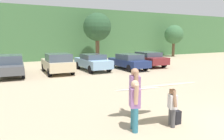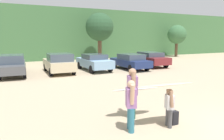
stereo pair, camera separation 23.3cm
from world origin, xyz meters
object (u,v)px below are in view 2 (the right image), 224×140
object	(u,v)px
parked_car_sky_blue	(94,62)
surfboard_cream	(166,85)
parked_car_champagne	(59,63)
surfboard_white	(135,89)
parked_car_navy	(130,61)
person_adult	(132,90)
parked_car_maroon	(150,58)
person_companion	(131,103)
parked_car_dark_gray	(13,65)
person_child	(169,106)
backpack_dropped	(172,117)

from	to	relation	value
parked_car_sky_blue	surfboard_cream	world-z (taller)	surfboard_cream
parked_car_champagne	surfboard_white	world-z (taller)	parked_car_champagne
parked_car_navy	person_adult	size ratio (longest dim) A/B	2.46
parked_car_maroon	person_companion	size ratio (longest dim) A/B	3.01
parked_car_dark_gray	surfboard_white	bearing A→B (deg)	-157.77
parked_car_sky_blue	surfboard_cream	xyz separation A→B (m)	(-2.14, -11.79, 0.61)
person_child	backpack_dropped	xyz separation A→B (m)	(0.28, 0.14, -0.48)
parked_car_maroon	surfboard_white	bearing A→B (deg)	145.90
surfboard_cream	backpack_dropped	bearing A→B (deg)	-172.46
parked_car_champagne	person_child	distance (m)	12.02
surfboard_white	surfboard_cream	xyz separation A→B (m)	(0.45, -1.09, 0.34)
parked_car_champagne	person_child	xyz separation A→B (m)	(0.91, -11.98, -0.10)
parked_car_sky_blue	backpack_dropped	bearing A→B (deg)	169.22
parked_car_navy	parked_car_maroon	bearing A→B (deg)	-73.45
parked_car_maroon	surfboard_cream	size ratio (longest dim) A/B	2.30
backpack_dropped	parked_car_maroon	bearing A→B (deg)	57.11
parked_car_dark_gray	person_adult	distance (m)	11.66
parked_car_maroon	surfboard_cream	bearing A→B (deg)	149.97
parked_car_champagne	person_companion	world-z (taller)	same
person_child	surfboard_cream	size ratio (longest dim) A/B	0.60
person_child	parked_car_sky_blue	bearing A→B (deg)	-78.31
surfboard_white	parked_car_navy	bearing A→B (deg)	-110.30
person_companion	parked_car_champagne	bearing A→B (deg)	-70.05
parked_car_champagne	parked_car_navy	size ratio (longest dim) A/B	1.00
person_companion	parked_car_sky_blue	bearing A→B (deg)	-84.39
person_child	parked_car_champagne	bearing A→B (deg)	-64.03
parked_car_champagne	parked_car_maroon	distance (m)	8.91
parked_car_champagne	backpack_dropped	distance (m)	11.91
parked_car_champagne	person_adult	world-z (taller)	person_adult
surfboard_cream	person_adult	bearing A→B (deg)	-56.04
parked_car_champagne	person_adult	size ratio (longest dim) A/B	2.45
surfboard_white	parked_car_dark_gray	bearing A→B (deg)	-61.56
person_child	surfboard_white	bearing A→B (deg)	-45.75
parked_car_maroon	parked_car_champagne	bearing A→B (deg)	94.61
person_companion	surfboard_white	xyz separation A→B (m)	(0.75, 0.94, 0.12)
parked_car_navy	surfboard_cream	distance (m)	12.24
parked_car_sky_blue	parked_car_navy	xyz separation A→B (m)	(3.14, -0.77, -0.03)
person_child	surfboard_cream	world-z (taller)	surfboard_cream
surfboard_white	backpack_dropped	world-z (taller)	surfboard_white
parked_car_dark_gray	parked_car_champagne	size ratio (longest dim) A/B	1.12
person_adult	surfboard_cream	bearing A→B (deg)	139.57
parked_car_champagne	surfboard_white	bearing A→B (deg)	-176.84
parked_car_maroon	backpack_dropped	bearing A→B (deg)	151.08
parked_car_champagne	person_companion	bearing A→B (deg)	179.34
parked_car_dark_gray	person_companion	size ratio (longest dim) A/B	3.09
person_adult	surfboard_white	distance (m)	0.13
parked_car_dark_gray	person_adult	xyz separation A→B (m)	(3.64, -11.07, 0.19)
person_companion	surfboard_cream	bearing A→B (deg)	-165.44
parked_car_dark_gray	parked_car_sky_blue	world-z (taller)	parked_car_dark_gray
parked_car_dark_gray	parked_car_navy	size ratio (longest dim) A/B	1.12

